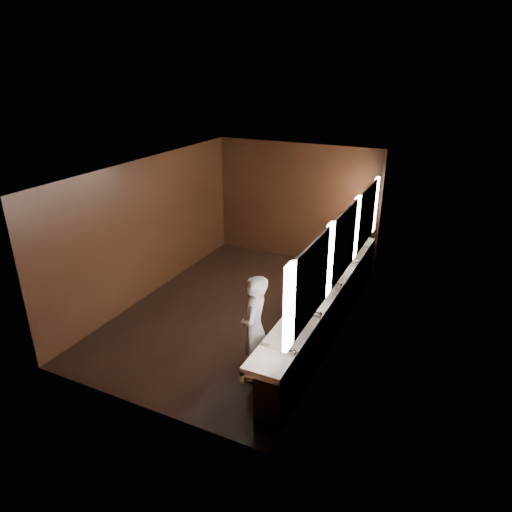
{
  "coord_description": "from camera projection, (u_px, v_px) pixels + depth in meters",
  "views": [
    {
      "loc": [
        3.69,
        -6.89,
        4.45
      ],
      "look_at": [
        0.38,
        0.0,
        1.22
      ],
      "focal_mm": 32.0,
      "sensor_mm": 36.0,
      "label": 1
    }
  ],
  "objects": [
    {
      "name": "mirror_band",
      "position": [
        344.0,
        243.0,
        7.45
      ],
      "size": [
        0.06,
        5.03,
        1.15
      ],
      "color": "white",
      "rests_on": "wall_right"
    },
    {
      "name": "wall_back",
      "position": [
        296.0,
        202.0,
        10.87
      ],
      "size": [
        4.0,
        0.02,
        2.8
      ],
      "primitive_type": "cube",
      "color": "black",
      "rests_on": "floor"
    },
    {
      "name": "wall_left",
      "position": [
        149.0,
        228.0,
        9.17
      ],
      "size": [
        0.02,
        6.0,
        2.8
      ],
      "primitive_type": "cube",
      "color": "black",
      "rests_on": "floor"
    },
    {
      "name": "person",
      "position": [
        254.0,
        328.0,
        6.74
      ],
      "size": [
        0.54,
        0.69,
        1.68
      ],
      "primitive_type": "imported",
      "rotation": [
        0.0,
        0.0,
        -1.33
      ],
      "color": "#94D0DD",
      "rests_on": "floor"
    },
    {
      "name": "wall_right",
      "position": [
        343.0,
        262.0,
        7.58
      ],
      "size": [
        0.02,
        6.0,
        2.8
      ],
      "primitive_type": "cube",
      "color": "black",
      "rests_on": "floor"
    },
    {
      "name": "trash_bin",
      "position": [
        272.0,
        378.0,
        6.57
      ],
      "size": [
        0.37,
        0.37,
        0.55
      ],
      "primitive_type": "cylinder",
      "rotation": [
        0.0,
        0.0,
        -0.05
      ],
      "color": "black",
      "rests_on": "floor"
    },
    {
      "name": "ceiling",
      "position": [
        236.0,
        168.0,
        7.83
      ],
      "size": [
        4.0,
        6.0,
        0.02
      ],
      "primitive_type": "cube",
      "color": "#2D2D2B",
      "rests_on": "wall_back"
    },
    {
      "name": "sink_counter",
      "position": [
        328.0,
        307.0,
        8.02
      ],
      "size": [
        0.55,
        5.4,
        1.01
      ],
      "color": "black",
      "rests_on": "floor"
    },
    {
      "name": "wall_front",
      "position": [
        129.0,
        320.0,
        5.89
      ],
      "size": [
        4.0,
        0.02,
        2.8
      ],
      "primitive_type": "cube",
      "color": "black",
      "rests_on": "floor"
    },
    {
      "name": "floor",
      "position": [
        238.0,
        310.0,
        8.92
      ],
      "size": [
        6.0,
        6.0,
        0.0
      ],
      "primitive_type": "plane",
      "color": "black",
      "rests_on": "ground"
    }
  ]
}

